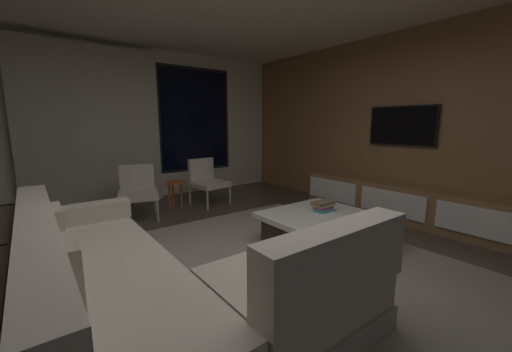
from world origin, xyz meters
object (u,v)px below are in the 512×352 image
coffee_table (323,230)px  book_stack_on_coffee_table (324,206)px  side_stool (175,187)px  mounted_tv (402,126)px  media_console (403,204)px  accent_chair_by_curtain (138,189)px  accent_chair_near_window (207,179)px  sectional_couch (154,288)px

coffee_table → book_stack_on_coffee_table: bearing=40.7°
side_stool → mounted_tv: size_ratio=0.47×
side_stool → media_console: (2.37, -2.51, -0.12)m
coffee_table → accent_chair_by_curtain: 2.72m
coffee_table → accent_chair_near_window: (-0.18, 2.44, 0.25)m
side_stool → book_stack_on_coffee_table: bearing=-68.8°
sectional_couch → mounted_tv: mounted_tv is taller
sectional_couch → accent_chair_by_curtain: size_ratio=3.21×
sectional_couch → book_stack_on_coffee_table: size_ratio=8.48×
media_console → sectional_couch: bearing=-177.7°
sectional_couch → coffee_table: sectional_couch is taller
coffee_table → side_stool: (-0.77, 2.42, 0.19)m
side_stool → sectional_couch: bearing=-115.0°
sectional_couch → accent_chair_by_curtain: (0.64, 2.59, 0.14)m
book_stack_on_coffee_table → accent_chair_by_curtain: accent_chair_by_curtain is taller
coffee_table → mounted_tv: 2.13m
book_stack_on_coffee_table → accent_chair_by_curtain: bearing=123.7°
book_stack_on_coffee_table → mounted_tv: size_ratio=0.30×
book_stack_on_coffee_table → side_stool: (-0.89, 2.30, -0.05)m
coffee_table → book_stack_on_coffee_table: 0.29m
accent_chair_near_window → media_console: accent_chair_near_window is taller
accent_chair_by_curtain → mounted_tv: 3.97m
accent_chair_by_curtain → media_console: 3.85m
accent_chair_near_window → accent_chair_by_curtain: (-1.18, -0.09, 0.00)m
book_stack_on_coffee_table → accent_chair_near_window: 2.35m
coffee_table → media_console: media_console is taller
book_stack_on_coffee_table → coffee_table: bearing=-139.3°
sectional_couch → book_stack_on_coffee_table: bearing=9.4°
sectional_couch → media_console: 3.61m
coffee_table → mounted_tv: mounted_tv is taller
accent_chair_near_window → side_stool: 0.59m
coffee_table → accent_chair_near_window: size_ratio=1.49×
accent_chair_near_window → side_stool: accent_chair_near_window is taller
book_stack_on_coffee_table → accent_chair_near_window: (-0.31, 2.33, 0.01)m
coffee_table → sectional_couch: bearing=-173.1°
accent_chair_near_window → side_stool: bearing=-177.6°
accent_chair_near_window → mounted_tv: (1.97, -2.34, 0.92)m
side_stool → mounted_tv: (2.55, -2.31, 0.98)m
sectional_couch → media_console: size_ratio=0.81×
sectional_couch → media_console: bearing=2.3°
accent_chair_by_curtain → mounted_tv: mounted_tv is taller
book_stack_on_coffee_table → media_console: size_ratio=0.10×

